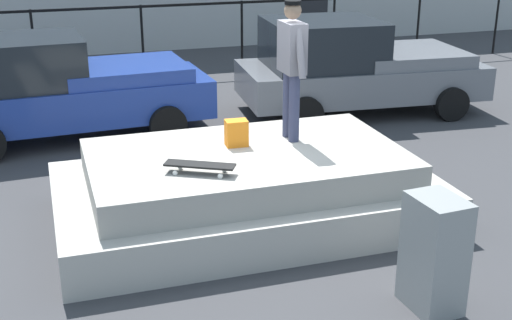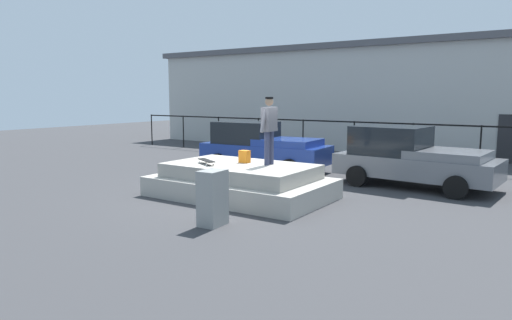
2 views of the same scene
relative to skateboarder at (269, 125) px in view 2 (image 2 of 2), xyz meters
name	(u,v)px [view 2 (image 2 of 2)]	position (x,y,z in m)	size (l,w,h in m)	color
ground_plane	(237,197)	(-0.75, -0.42, -1.97)	(60.00, 60.00, 0.00)	#38383A
concrete_ledge	(240,182)	(-0.72, -0.33, -1.56)	(4.79, 2.85, 0.91)	#ADA89E
skateboarder	(269,125)	(0.00, 0.00, 0.00)	(0.25, 0.84, 1.81)	#2D334C
skateboard	(206,161)	(-1.44, -0.88, -0.96)	(0.82, 0.57, 0.12)	black
backpack	(245,157)	(-0.77, -0.06, -0.89)	(0.28, 0.20, 0.34)	orange
car_blue_pickup_near	(261,146)	(-2.77, 3.84, -1.08)	(4.82, 2.24, 1.79)	navy
car_grey_pickup_mid	(410,157)	(2.70, 3.79, -1.07)	(4.77, 2.49, 1.82)	slate
utility_box	(213,198)	(0.43, -2.92, -1.37)	(0.44, 0.60, 1.19)	gray
fence_row	(354,133)	(-0.75, 7.79, -0.74)	(24.06, 0.06, 1.71)	black
warehouse_building	(406,97)	(-0.75, 15.04, 0.72)	(27.94, 8.58, 5.35)	#B2B2AD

